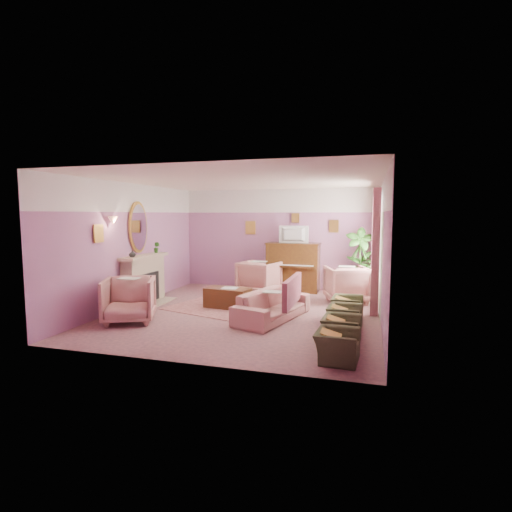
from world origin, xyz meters
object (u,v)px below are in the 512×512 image
(floral_armchair_front, at_px, (129,298))
(olive_chair_a, at_px, (337,341))
(floral_armchair_left, at_px, (259,276))
(sofa, at_px, (273,300))
(piano, at_px, (293,268))
(side_table, at_px, (364,283))
(television, at_px, (293,233))
(olive_chair_b, at_px, (341,325))
(olive_chair_c, at_px, (344,314))
(floral_armchair_right, at_px, (347,282))
(olive_chair_d, at_px, (347,304))
(coffee_table, at_px, (228,298))

(floral_armchair_front, relative_size, olive_chair_a, 1.42)
(floral_armchair_left, distance_m, olive_chair_a, 4.98)
(sofa, bearing_deg, piano, 92.98)
(floral_armchair_left, height_order, side_table, floral_armchair_left)
(piano, xyz_separation_m, television, (0.00, -0.05, 0.95))
(floral_armchair_left, distance_m, olive_chair_b, 4.28)
(olive_chair_c, bearing_deg, floral_armchair_left, 131.03)
(piano, height_order, sofa, piano)
(olive_chair_b, bearing_deg, television, 111.13)
(sofa, relative_size, floral_armchair_right, 2.02)
(floral_armchair_right, distance_m, olive_chair_a, 3.96)
(olive_chair_b, relative_size, olive_chair_d, 1.00)
(olive_chair_b, bearing_deg, floral_armchair_front, 177.49)
(olive_chair_d, bearing_deg, olive_chair_b, -90.00)
(coffee_table, distance_m, olive_chair_b, 3.20)
(piano, relative_size, olive_chair_a, 2.05)
(floral_armchair_front, relative_size, olive_chair_b, 1.42)
(olive_chair_a, distance_m, olive_chair_d, 2.46)
(olive_chair_b, distance_m, olive_chair_c, 0.82)
(side_table, bearing_deg, piano, 174.23)
(floral_armchair_right, xyz_separation_m, side_table, (0.40, 0.84, -0.14))
(floral_armchair_left, bearing_deg, sofa, -68.61)
(olive_chair_d, xyz_separation_m, side_table, (0.30, 2.34, 0.05))
(floral_armchair_right, bearing_deg, olive_chair_a, -88.55)
(floral_armchair_left, relative_size, floral_armchair_front, 1.00)
(floral_armchair_front, bearing_deg, floral_armchair_left, 63.21)
(television, relative_size, coffee_table, 0.80)
(television, bearing_deg, side_table, -4.27)
(floral_armchair_right, relative_size, olive_chair_a, 1.42)
(television, xyz_separation_m, olive_chair_a, (1.59, -4.94, -1.30))
(piano, distance_m, coffee_table, 2.61)
(floral_armchair_front, relative_size, side_table, 1.39)
(floral_armchair_front, xyz_separation_m, olive_chair_b, (4.08, -0.18, -0.19))
(olive_chair_c, bearing_deg, floral_armchair_front, -171.07)
(sofa, height_order, floral_armchair_front, floral_armchair_front)
(floral_armchair_right, bearing_deg, olive_chair_d, -86.17)
(sofa, height_order, side_table, sofa)
(olive_chair_d, bearing_deg, floral_armchair_left, 141.19)
(television, height_order, olive_chair_b, television)
(olive_chair_a, relative_size, olive_chair_d, 1.00)
(floral_armchair_left, relative_size, olive_chair_c, 1.42)
(floral_armchair_left, bearing_deg, olive_chair_c, -48.97)
(olive_chair_a, relative_size, side_table, 0.98)
(coffee_table, relative_size, olive_chair_b, 1.46)
(sofa, distance_m, olive_chair_b, 1.84)
(olive_chair_b, bearing_deg, piano, 110.89)
(coffee_table, bearing_deg, floral_armchair_left, 81.58)
(olive_chair_b, bearing_deg, sofa, 141.42)
(television, bearing_deg, floral_armchair_right, -33.32)
(television, height_order, floral_armchair_left, television)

